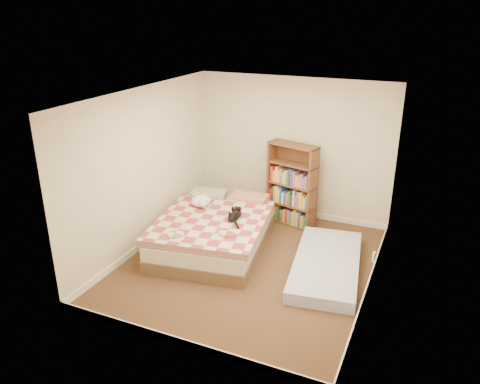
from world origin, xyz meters
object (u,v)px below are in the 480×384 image
at_px(floor_mattress, 326,265).
at_px(black_cat, 236,215).
at_px(bookshelf, 292,194).
at_px(white_dog, 201,201).
at_px(bed, 215,230).

distance_m(floor_mattress, black_cat, 1.56).
distance_m(bookshelf, white_dog, 1.62).
relative_size(bed, bookshelf, 1.67).
distance_m(bed, bookshelf, 1.58).
distance_m(bookshelf, black_cat, 1.39).
distance_m(bed, floor_mattress, 1.83).
bearing_deg(black_cat, floor_mattress, -13.40).
bearing_deg(black_cat, bed, 170.95).
relative_size(black_cat, white_dog, 1.62).
bearing_deg(bed, black_cat, -7.12).
height_order(floor_mattress, black_cat, black_cat).
bearing_deg(bookshelf, black_cat, -95.99).
xyz_separation_m(bed, floor_mattress, (1.82, -0.05, -0.18)).
bearing_deg(white_dog, bookshelf, 46.18).
relative_size(floor_mattress, black_cat, 3.30).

